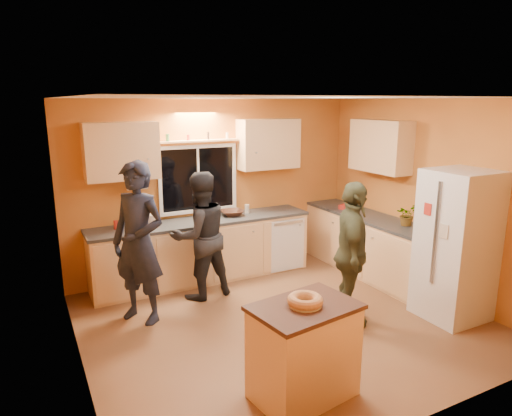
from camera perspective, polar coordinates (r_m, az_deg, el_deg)
ground at (r=5.62m, az=3.48°, el=-13.97°), size 4.50×4.50×0.00m
room_shell at (r=5.49m, az=2.58°, el=3.28°), size 4.54×4.04×2.61m
back_counter at (r=6.85m, az=-3.72°, el=-4.77°), size 4.23×0.62×0.90m
right_counter at (r=6.92m, az=15.38°, el=-5.04°), size 0.62×1.84×0.90m
refrigerator at (r=5.91m, az=23.77°, el=-4.30°), size 0.72×0.70×1.80m
island at (r=4.19m, az=5.98°, el=-17.31°), size 0.98×0.73×0.87m
bundt_pastry at (r=3.97m, az=6.15°, el=-11.41°), size 0.31×0.31×0.09m
person_left at (r=5.48m, az=-14.47°, el=-4.27°), size 0.79×0.83×1.92m
person_center at (r=6.03m, az=-7.01°, el=-3.45°), size 0.90×0.74×1.69m
person_right at (r=5.40m, az=11.86°, el=-5.65°), size 0.90×1.05×1.69m
mixing_bowl at (r=6.80m, az=-3.00°, el=-0.61°), size 0.40×0.40×0.08m
utensil_crock at (r=6.35m, az=-12.91°, el=-1.52°), size 0.14×0.14×0.17m
potted_plant at (r=6.56m, az=18.31°, el=-0.78°), size 0.33×0.31×0.31m
red_box at (r=7.33m, az=11.00°, el=0.14°), size 0.19×0.16×0.07m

